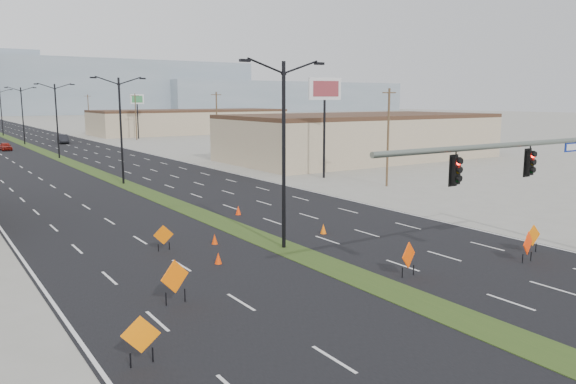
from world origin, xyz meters
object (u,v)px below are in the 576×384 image
streetlight_0 (284,149)px  cone_1 (323,229)px  car_left (6,146)px  cone_0 (218,258)px  pole_sign_east_far (137,103)px  construction_sign_0 (141,336)px  streetlight_3 (23,114)px  construction_sign_3 (409,256)px  streetlight_2 (57,118)px  construction_sign_4 (528,244)px  streetlight_1 (121,127)px  car_mid (63,139)px  streetlight_4 (1,111)px  construction_sign_2 (163,236)px  cone_3 (215,239)px  construction_sign_5 (533,236)px  pole_sign_east_near (325,96)px  signal_mast (552,169)px  construction_sign_1 (175,278)px

streetlight_0 → cone_1: 6.50m
car_left → cone_1: 71.89m
cone_0 → pole_sign_east_far: size_ratio=0.07×
car_left → construction_sign_0: size_ratio=2.33×
streetlight_3 → construction_sign_3: 91.47m
streetlight_2 → construction_sign_4: streetlight_2 is taller
streetlight_1 → cone_1: size_ratio=16.25×
streetlight_1 → car_mid: streetlight_1 is taller
streetlight_4 → construction_sign_3: size_ratio=6.09×
construction_sign_2 → car_mid: bearing=95.8°
construction_sign_4 → streetlight_1: bearing=88.6°
streetlight_2 → construction_sign_0: (-11.12, -65.00, -4.48)m
streetlight_4 → construction_sign_2: (-5.68, -108.89, -4.59)m
construction_sign_4 → cone_3: bearing=119.5°
construction_sign_5 → construction_sign_3: bearing=176.7°
construction_sign_2 → pole_sign_east_near: size_ratio=0.14×
car_left → construction_sign_3: 80.41m
streetlight_2 → cone_0: bearing=-94.4°
construction_sign_0 → pole_sign_east_near: bearing=67.0°
construction_sign_2 → pole_sign_east_far: 87.96m
streetlight_0 → construction_sign_5: bearing=-38.0°
streetlight_2 → pole_sign_east_near: bearing=-62.3°
streetlight_4 → signal_mast: bearing=-86.0°
streetlight_3 → construction_sign_1: bearing=-95.3°
pole_sign_east_far → construction_sign_4: bearing=-106.7°
construction_sign_1 → pole_sign_east_far: size_ratio=0.20×
streetlight_4 → pole_sign_east_far: (21.56, -25.50, 1.81)m
streetlight_1 → construction_sign_0: 38.89m
streetlight_3 → construction_sign_5: (10.41, -92.12, -4.52)m
construction_sign_5 → pole_sign_east_near: size_ratio=0.15×
streetlight_2 → construction_sign_2: size_ratio=7.09×
cone_1 → pole_sign_east_far: size_ratio=0.07×
streetlight_1 → construction_sign_3: 35.68m
streetlight_1 → construction_sign_3: streetlight_1 is taller
construction_sign_1 → construction_sign_0: bearing=-140.4°
construction_sign_0 → signal_mast: bearing=19.0°
car_mid → cone_3: 80.39m
construction_sign_4 → pole_sign_east_near: (9.93, 29.74, 7.39)m
car_mid → cone_1: size_ratio=7.79×
signal_mast → construction_sign_2: bearing=137.3°
streetlight_4 → construction_sign_3: streetlight_4 is taller
streetlight_4 → construction_sign_3: bearing=-89.0°
construction_sign_2 → construction_sign_5: size_ratio=0.92×
streetlight_4 → car_left: 39.73m
construction_sign_4 → construction_sign_3: bearing=151.4°
streetlight_3 → cone_3: streetlight_3 is taller
construction_sign_2 → pole_sign_east_far: size_ratio=0.16×
construction_sign_2 → cone_1: construction_sign_2 is taller
signal_mast → cone_1: signal_mast is taller
car_left → pole_sign_east_near: pole_sign_east_near is taller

